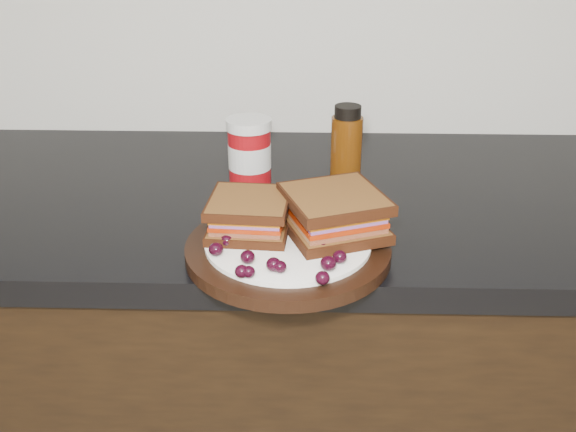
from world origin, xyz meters
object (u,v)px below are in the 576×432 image
plate (288,249)px  oil_bottle (346,148)px  sandwich_left (249,215)px  condiment_jar (250,151)px

plate → oil_bottle: bearing=69.0°
sandwich_left → oil_bottle: 0.25m
condiment_jar → sandwich_left: bearing=-85.4°
condiment_jar → oil_bottle: size_ratio=0.78×
sandwich_left → condiment_jar: bearing=98.6°
oil_bottle → plate: bearing=-111.0°
plate → oil_bottle: size_ratio=1.95×
oil_bottle → condiment_jar: bearing=171.7°
plate → sandwich_left: sandwich_left is taller
sandwich_left → condiment_jar: condiment_jar is taller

